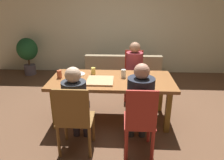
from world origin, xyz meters
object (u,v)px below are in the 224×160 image
(plate_1, at_px, (137,84))
(drinking_glass_1, at_px, (123,74))
(dining_table, at_px, (112,83))
(pizza_box_0, at_px, (100,81))
(couch, at_px, (123,71))
(potted_plant, at_px, (28,52))
(person_1, at_px, (76,101))
(person_0, at_px, (140,101))
(plate_0, at_px, (78,74))
(chair_0, at_px, (140,121))
(chair_2, at_px, (134,72))
(chair_1, at_px, (74,118))
(person_2, at_px, (134,67))
(drinking_glass_2, at_px, (93,71))
(drinking_glass_0, at_px, (59,74))

(plate_1, bearing_deg, drinking_glass_1, 126.82)
(dining_table, relative_size, pizza_box_0, 4.79)
(couch, xyz_separation_m, potted_plant, (-2.55, 0.35, 0.36))
(dining_table, relative_size, person_1, 1.68)
(person_0, xyz_separation_m, person_1, (-0.83, 0.00, -0.03))
(pizza_box_0, distance_m, plate_0, 0.52)
(chair_0, xyz_separation_m, potted_plant, (-2.76, 3.10, 0.12))
(potted_plant, bearing_deg, pizza_box_0, -46.72)
(dining_table, bearing_deg, plate_1, -26.94)
(chair_0, distance_m, chair_2, 1.82)
(potted_plant, bearing_deg, chair_0, -48.29)
(dining_table, bearing_deg, chair_2, 66.32)
(chair_1, xyz_separation_m, plate_0, (-0.16, 1.09, 0.21))
(person_0, xyz_separation_m, drinking_glass_1, (-0.21, 0.83, 0.08))
(drinking_glass_1, xyz_separation_m, potted_plant, (-2.55, 2.12, -0.17))
(person_2, relative_size, plate_1, 5.12)
(couch, bearing_deg, drinking_glass_2, -107.54)
(chair_2, bearing_deg, chair_0, -90.00)
(drinking_glass_2, bearing_deg, drinking_glass_0, -157.34)
(person_0, height_order, chair_1, person_0)
(chair_0, bearing_deg, plate_1, 90.55)
(chair_1, height_order, pizza_box_0, chair_1)
(dining_table, bearing_deg, potted_plant, 137.08)
(chair_2, bearing_deg, plate_1, -90.34)
(person_0, relative_size, drinking_glass_0, 9.69)
(plate_0, height_order, potted_plant, potted_plant)
(plate_0, xyz_separation_m, plate_1, (0.99, -0.39, -0.00))
(dining_table, distance_m, person_0, 0.86)
(dining_table, xyz_separation_m, person_1, (-0.43, -0.75, 0.04))
(chair_1, bearing_deg, person_0, 10.10)
(drinking_glass_0, bearing_deg, person_0, -31.03)
(person_0, distance_m, drinking_glass_0, 1.46)
(plate_1, xyz_separation_m, couch, (-0.21, 2.04, -0.48))
(couch, bearing_deg, person_1, -103.31)
(pizza_box_0, distance_m, drinking_glass_2, 0.38)
(potted_plant, bearing_deg, plate_0, -48.58)
(person_2, distance_m, couch, 1.18)
(potted_plant, bearing_deg, drinking_glass_2, -44.18)
(drinking_glass_2, relative_size, potted_plant, 0.11)
(chair_0, height_order, couch, chair_0)
(plate_0, distance_m, drinking_glass_2, 0.27)
(couch, bearing_deg, potted_plant, 172.13)
(chair_0, height_order, drinking_glass_1, chair_0)
(chair_0, xyz_separation_m, pizza_box_0, (-0.57, 0.78, 0.23))
(couch, bearing_deg, drinking_glass_1, -89.88)
(person_0, distance_m, couch, 2.65)
(person_1, xyz_separation_m, plate_1, (0.82, 0.55, 0.05))
(dining_table, xyz_separation_m, plate_1, (0.39, -0.20, 0.09))
(pizza_box_0, distance_m, potted_plant, 3.19)
(dining_table, height_order, person_1, person_1)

